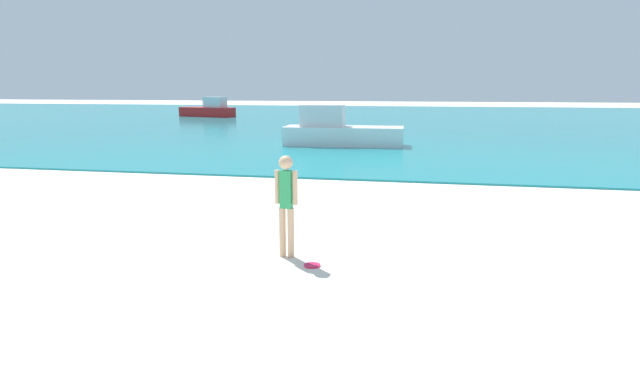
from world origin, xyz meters
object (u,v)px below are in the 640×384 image
(boat_near, at_px, (339,132))
(boat_far, at_px, (209,110))
(person_standing, at_px, (286,200))
(frisbee, at_px, (312,265))

(boat_near, relative_size, boat_far, 1.00)
(boat_near, xyz_separation_m, boat_far, (-15.42, 21.08, -0.02))
(person_standing, height_order, frisbee, person_standing)
(person_standing, bearing_deg, boat_far, 120.73)
(boat_far, bearing_deg, frisbee, 131.15)
(person_standing, distance_m, boat_far, 40.65)
(person_standing, xyz_separation_m, boat_near, (-1.78, 15.75, -0.24))
(frisbee, relative_size, boat_far, 0.05)
(frisbee, bearing_deg, boat_far, 115.44)
(boat_near, bearing_deg, frisbee, -83.98)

